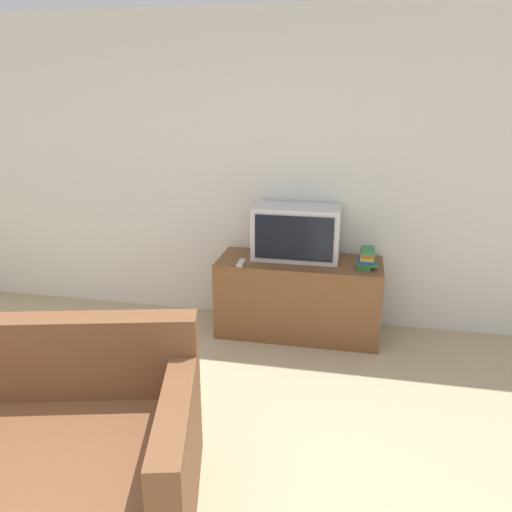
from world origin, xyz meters
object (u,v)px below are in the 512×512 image
remote_on_stand (241,263)px  book_stack (367,258)px  tv_stand (299,297)px  television (297,232)px

remote_on_stand → book_stack: bearing=6.4°
tv_stand → television: 0.55m
book_stack → remote_on_stand: bearing=-173.6°
television → book_stack: television is taller
book_stack → remote_on_stand: 0.99m
television → tv_stand: bearing=-63.8°
book_stack → television: bearing=165.0°
tv_stand → television: television is taller
tv_stand → remote_on_stand: remote_on_stand is taller
television → remote_on_stand: bearing=-147.2°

